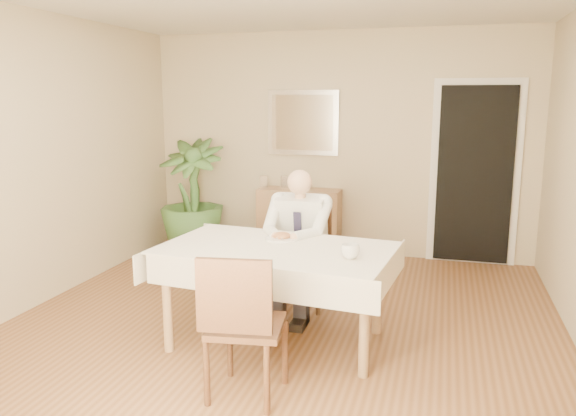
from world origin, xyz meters
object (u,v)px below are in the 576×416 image
(seated_man, at_px, (297,236))
(potted_palm, at_px, (192,196))
(dining_table, at_px, (276,258))
(chair_far, at_px, (305,246))
(sideboard, at_px, (299,221))
(coffee_mug, at_px, (350,251))
(chair_near, at_px, (242,319))

(seated_man, distance_m, potted_palm, 2.34)
(dining_table, bearing_deg, seated_man, 95.94)
(dining_table, distance_m, chair_far, 0.90)
(dining_table, relative_size, sideboard, 1.87)
(dining_table, relative_size, potted_palm, 1.33)
(chair_far, xyz_separation_m, potted_palm, (-1.72, 1.30, 0.16))
(coffee_mug, relative_size, potted_palm, 0.09)
(sideboard, bearing_deg, seated_man, -76.40)
(coffee_mug, bearing_deg, dining_table, 165.67)
(sideboard, bearing_deg, dining_table, -79.65)
(sideboard, bearing_deg, chair_far, -73.98)
(dining_table, relative_size, seated_man, 1.46)
(seated_man, bearing_deg, chair_far, 90.00)
(seated_man, xyz_separation_m, sideboard, (-0.46, 1.88, -0.30))
(seated_man, height_order, potted_palm, potted_palm)
(sideboard, height_order, potted_palm, potted_palm)
(chair_far, xyz_separation_m, chair_near, (0.05, -1.76, 0.01))
(dining_table, bearing_deg, sideboard, 106.59)
(chair_far, relative_size, coffee_mug, 7.44)
(potted_palm, bearing_deg, dining_table, -51.88)
(chair_far, height_order, chair_near, chair_near)
(chair_near, distance_m, potted_palm, 3.54)
(chair_far, distance_m, chair_near, 1.76)
(seated_man, distance_m, sideboard, 1.96)
(dining_table, distance_m, potted_palm, 2.78)
(dining_table, height_order, sideboard, sideboard)
(seated_man, bearing_deg, sideboard, 103.90)
(chair_near, height_order, sideboard, chair_near)
(potted_palm, bearing_deg, coffee_mug, -45.49)
(dining_table, xyz_separation_m, coffee_mug, (0.58, -0.15, 0.13))
(chair_far, height_order, potted_palm, potted_palm)
(sideboard, distance_m, potted_palm, 1.32)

